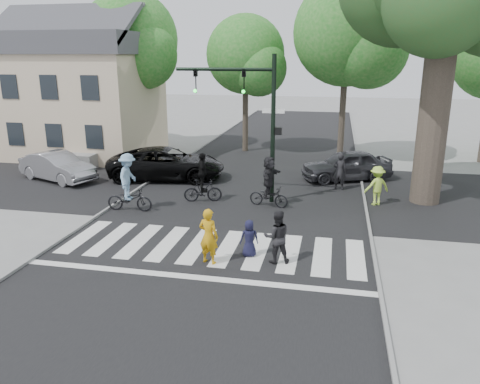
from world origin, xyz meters
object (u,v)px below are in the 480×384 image
object	(u,v)px
traffic_signal	(253,108)
car_silver	(57,167)
cyclist_mid	(203,182)
pedestrian_child	(249,238)
cyclist_right	(269,184)
cyclist_left	(129,186)
car_grey	(347,165)
pedestrian_adult	(277,237)
car_suv	(167,163)
pedestrian_woman	(209,236)

from	to	relation	value
traffic_signal	car_silver	bearing A→B (deg)	172.16
cyclist_mid	traffic_signal	bearing A→B (deg)	15.36
cyclist_mid	car_silver	size ratio (longest dim) A/B	0.49
car_silver	pedestrian_child	bearing A→B (deg)	-101.62
cyclist_right	pedestrian_child	bearing A→B (deg)	-88.55
cyclist_left	car_grey	distance (m)	10.74
car_grey	cyclist_right	bearing A→B (deg)	-54.09
car_silver	pedestrian_adult	bearing A→B (deg)	-100.62
traffic_signal	cyclist_mid	bearing A→B (deg)	-164.64
cyclist_right	car_silver	bearing A→B (deg)	169.40
cyclist_mid	car_grey	xyz separation A→B (m)	(5.94, 4.87, -0.11)
pedestrian_child	car_suv	size ratio (longest dim) A/B	0.21
cyclist_left	car_suv	distance (m)	5.05
cyclist_right	car_suv	xyz separation A→B (m)	(-5.61, 3.38, -0.14)
car_suv	pedestrian_adult	bearing A→B (deg)	-152.25
traffic_signal	cyclist_mid	distance (m)	3.68
traffic_signal	car_suv	xyz separation A→B (m)	(-4.79, 2.74, -3.11)
car_suv	traffic_signal	bearing A→B (deg)	-129.28
traffic_signal	car_silver	xyz separation A→B (m)	(-9.94, 1.37, -3.20)
traffic_signal	cyclist_mid	xyz separation A→B (m)	(-1.99, -0.55, -3.05)
car_silver	pedestrian_woman	bearing A→B (deg)	-107.10
cyclist_mid	car_suv	bearing A→B (deg)	130.43
car_suv	pedestrian_child	bearing A→B (deg)	-155.23
cyclist_mid	pedestrian_child	bearing A→B (deg)	-60.13
cyclist_mid	car_suv	distance (m)	4.31
cyclist_left	car_silver	distance (m)	6.58
pedestrian_woman	cyclist_mid	world-z (taller)	cyclist_mid
cyclist_mid	car_silver	world-z (taller)	cyclist_mid
pedestrian_woman	pedestrian_child	world-z (taller)	pedestrian_woman
pedestrian_woman	pedestrian_child	distance (m)	1.33
pedestrian_woman	cyclist_left	distance (m)	5.97
traffic_signal	car_grey	world-z (taller)	traffic_signal
traffic_signal	pedestrian_child	bearing A→B (deg)	-80.56
cyclist_left	pedestrian_woman	bearing A→B (deg)	-43.11
pedestrian_adult	car_silver	world-z (taller)	pedestrian_adult
traffic_signal	pedestrian_woman	xyz separation A→B (m)	(-0.14, -6.39, -3.05)
cyclist_right	traffic_signal	bearing A→B (deg)	141.65
car_grey	cyclist_left	bearing A→B (deg)	-73.71
cyclist_left	cyclist_right	bearing A→B (deg)	17.38
cyclist_mid	car_grey	world-z (taller)	cyclist_mid
cyclist_left	car_suv	bearing A→B (deg)	93.37
pedestrian_woman	cyclist_right	xyz separation A→B (m)	(0.95, 5.74, 0.08)
cyclist_left	car_suv	size ratio (longest dim) A/B	0.41
cyclist_left	cyclist_mid	distance (m)	3.06
pedestrian_woman	pedestrian_adult	distance (m)	2.00
pedestrian_adult	car_grey	xyz separation A→B (m)	(2.13, 10.26, -0.06)
pedestrian_child	cyclist_left	size ratio (longest dim) A/B	0.50
cyclist_mid	car_grey	bearing A→B (deg)	39.36
car_suv	car_grey	xyz separation A→B (m)	(8.74, 1.59, -0.04)
traffic_signal	cyclist_left	size ratio (longest dim) A/B	2.60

